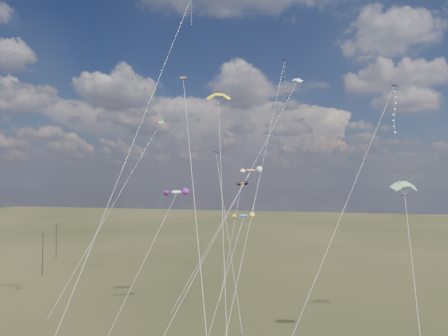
% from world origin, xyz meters
% --- Properties ---
extents(utility_pole_near, '(1.40, 0.20, 8.00)m').
position_xyz_m(utility_pole_near, '(-38.00, 30.00, 4.09)').
color(utility_pole_near, black).
rests_on(utility_pole_near, ground).
extents(utility_pole_far, '(1.40, 0.20, 8.00)m').
position_xyz_m(utility_pole_far, '(-46.00, 44.00, 4.09)').
color(utility_pole_far, black).
rests_on(utility_pole_far, ground).
extents(diamond_black_high, '(2.88, 33.20, 37.10)m').
position_xyz_m(diamond_black_high, '(6.41, 29.18, 31.55)').
color(diamond_black_high, black).
rests_on(diamond_black_high, ground).
extents(diamond_navy_tall, '(2.45, 30.34, 43.77)m').
position_xyz_m(diamond_navy_tall, '(-5.60, 16.89, 37.28)').
color(diamond_navy_tall, '#061844').
rests_on(diamond_navy_tall, ground).
extents(diamond_black_mid, '(7.69, 14.46, 21.85)m').
position_xyz_m(diamond_black_mid, '(-0.95, 20.82, 14.86)').
color(diamond_black_mid, black).
rests_on(diamond_black_mid, ground).
extents(diamond_navy_right, '(13.27, 22.59, 29.56)m').
position_xyz_m(diamond_navy_right, '(20.75, 20.14, 24.84)').
color(diamond_navy_right, '#0C1149').
rests_on(diamond_navy_right, ground).
extents(diamond_orange_center, '(10.22, 19.77, 28.67)m').
position_xyz_m(diamond_orange_center, '(1.60, 0.86, 18.71)').
color(diamond_orange_center, '#BF6A15').
rests_on(diamond_orange_center, ground).
extents(parafoil_yellow, '(6.91, 16.83, 28.17)m').
position_xyz_m(parafoil_yellow, '(0.94, 12.16, 27.39)').
color(parafoil_yellow, yellow).
rests_on(parafoil_yellow, ground).
extents(parafoil_blue_white, '(13.02, 28.74, 34.36)m').
position_xyz_m(parafoil_blue_white, '(8.01, 32.00, 33.48)').
color(parafoil_blue_white, blue).
rests_on(parafoil_blue_white, ground).
extents(parafoil_striped, '(2.74, 13.82, 17.59)m').
position_xyz_m(parafoil_striped, '(20.46, 8.49, 16.90)').
color(parafoil_striped, '#D6BE08').
rests_on(parafoil_striped, ground).
extents(parafoil_tricolor, '(8.40, 18.08, 27.69)m').
position_xyz_m(parafoil_tricolor, '(-13.61, 26.76, 26.93)').
color(parafoil_tricolor, gold).
rests_on(parafoil_tricolor, ground).
extents(novelty_orange_black, '(2.64, 16.38, 17.34)m').
position_xyz_m(novelty_orange_black, '(-2.08, 37.74, 16.79)').
color(novelty_orange_black, '#C45912').
rests_on(novelty_orange_black, ground).
extents(novelty_white_purple, '(6.12, 9.65, 16.36)m').
position_xyz_m(novelty_white_purple, '(-5.22, 14.24, 15.82)').
color(novelty_white_purple, white).
rests_on(novelty_white_purple, ground).
extents(novelty_redwhite_stripe, '(9.44, 15.98, 19.59)m').
position_xyz_m(novelty_redwhite_stripe, '(0.97, 30.49, 18.97)').
color(novelty_redwhite_stripe, red).
rests_on(novelty_redwhite_stripe, ground).
extents(novelty_blue_yellow, '(3.44, 10.14, 13.37)m').
position_xyz_m(novelty_blue_yellow, '(3.21, 15.41, 12.92)').
color(novelty_blue_yellow, '#1F61A9').
rests_on(novelty_blue_yellow, ground).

